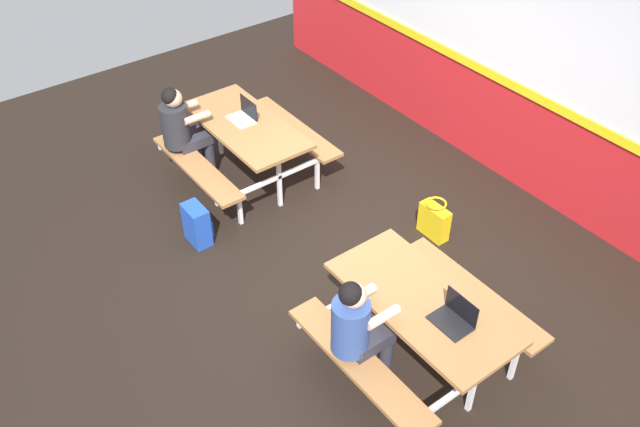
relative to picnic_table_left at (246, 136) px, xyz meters
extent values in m
cube|color=black|center=(1.54, -0.08, -0.58)|extent=(10.00, 10.00, 0.02)
cube|color=red|center=(1.54, 2.42, -0.02)|extent=(8.00, 0.12, 1.10)
cube|color=yellow|center=(1.54, 2.36, 0.58)|extent=(8.00, 0.03, 0.10)
cube|color=silver|center=(1.54, 2.42, 1.33)|extent=(6.72, 0.12, 1.40)
cube|color=#9E6B3D|center=(0.00, 0.00, 0.15)|extent=(1.62, 0.76, 0.04)
cube|color=#9E6B3D|center=(0.00, -0.63, -0.14)|extent=(1.54, 0.29, 0.04)
cube|color=#9E6B3D|center=(0.00, 0.63, -0.14)|extent=(1.54, 0.29, 0.04)
cube|color=white|center=(-0.63, 0.00, -0.22)|extent=(0.04, 0.04, 0.70)
cube|color=white|center=(-0.63, 0.00, -0.18)|extent=(0.05, 1.55, 0.04)
cube|color=white|center=(-0.63, -0.51, -0.37)|extent=(0.04, 0.04, 0.41)
cube|color=white|center=(-0.63, 0.51, -0.37)|extent=(0.04, 0.04, 0.41)
cube|color=white|center=(0.63, 0.00, -0.22)|extent=(0.04, 0.04, 0.70)
cube|color=white|center=(0.63, 0.00, -0.18)|extent=(0.05, 1.55, 0.04)
cube|color=white|center=(0.63, -0.51, -0.37)|extent=(0.04, 0.04, 0.41)
cube|color=white|center=(0.63, 0.51, -0.37)|extent=(0.04, 0.04, 0.41)
cube|color=#9E6B3D|center=(3.07, -0.26, 0.15)|extent=(1.62, 0.76, 0.04)
cube|color=#9E6B3D|center=(3.08, -0.90, -0.14)|extent=(1.54, 0.29, 0.04)
cube|color=#9E6B3D|center=(3.07, 0.37, -0.14)|extent=(1.54, 0.29, 0.04)
cube|color=white|center=(2.45, -0.27, -0.22)|extent=(0.04, 0.04, 0.70)
cube|color=white|center=(2.45, -0.27, -0.18)|extent=(0.05, 1.55, 0.04)
cube|color=white|center=(2.45, -0.78, -0.37)|extent=(0.04, 0.04, 0.41)
cube|color=white|center=(2.44, 0.24, -0.37)|extent=(0.04, 0.04, 0.41)
cube|color=white|center=(3.70, -0.26, -0.22)|extent=(0.04, 0.04, 0.70)
cube|color=white|center=(3.70, -0.26, -0.18)|extent=(0.05, 1.55, 0.04)
cube|color=white|center=(3.70, 0.25, -0.37)|extent=(0.04, 0.04, 0.41)
cylinder|color=#2D2D38|center=(-0.49, -0.31, -0.35)|extent=(0.11, 0.11, 0.45)
cylinder|color=#2D2D38|center=(-0.31, -0.31, -0.35)|extent=(0.11, 0.11, 0.45)
cube|color=#2D2D38|center=(-0.40, -0.47, -0.06)|extent=(0.30, 0.38, 0.12)
cylinder|color=#26262B|center=(-0.40, -0.64, 0.18)|extent=(0.30, 0.30, 0.48)
cylinder|color=tan|center=(-0.54, -0.44, 0.27)|extent=(0.08, 0.30, 0.08)
cylinder|color=tan|center=(-0.26, -0.44, 0.27)|extent=(0.08, 0.30, 0.08)
sphere|color=tan|center=(-0.40, -0.62, 0.51)|extent=(0.20, 0.20, 0.20)
sphere|color=black|center=(-0.40, -0.65, 0.54)|extent=(0.18, 0.18, 0.18)
cylinder|color=#2D2D38|center=(2.86, -0.58, -0.35)|extent=(0.11, 0.11, 0.45)
cylinder|color=#2D2D38|center=(3.04, -0.58, -0.35)|extent=(0.11, 0.11, 0.45)
cube|color=#2D2D38|center=(2.95, -0.73, -0.06)|extent=(0.30, 0.38, 0.12)
cylinder|color=#334C8C|center=(2.95, -0.90, 0.18)|extent=(0.30, 0.30, 0.48)
cylinder|color=beige|center=(2.81, -0.70, 0.27)|extent=(0.08, 0.30, 0.08)
cylinder|color=beige|center=(3.09, -0.70, 0.27)|extent=(0.08, 0.30, 0.08)
sphere|color=beige|center=(2.95, -0.88, 0.51)|extent=(0.20, 0.20, 0.20)
sphere|color=black|center=(2.95, -0.91, 0.54)|extent=(0.18, 0.18, 0.18)
cube|color=silver|center=(-0.08, 0.00, 0.18)|extent=(0.32, 0.22, 0.01)
cube|color=black|center=(-0.08, 0.11, 0.29)|extent=(0.32, 0.01, 0.21)
cube|color=black|center=(3.38, -0.26, 0.18)|extent=(0.32, 0.22, 0.01)
cube|color=black|center=(3.38, -0.16, 0.29)|extent=(0.32, 0.01, 0.21)
cube|color=#1E47B2|center=(0.61, -1.00, -0.35)|extent=(0.30, 0.18, 0.44)
cube|color=#1E47B2|center=(0.61, -0.89, -0.42)|extent=(0.21, 0.04, 0.19)
cube|color=yellow|center=(1.99, 1.00, -0.39)|extent=(0.34, 0.14, 0.36)
torus|color=yellow|center=(1.99, 1.00, -0.15)|extent=(0.21, 0.21, 0.02)
camera|label=1|loc=(5.59, -3.17, 4.19)|focal=38.58mm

